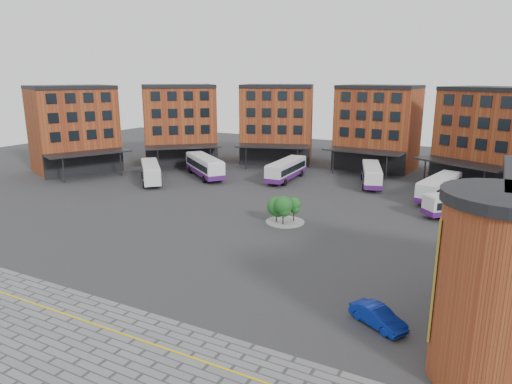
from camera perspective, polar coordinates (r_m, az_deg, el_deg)
The scene contains 11 objects.
ground at distance 42.99m, azimuth -5.49°, elevation -7.82°, with size 160.00×160.00×0.00m, color #28282B.
yellow_line at distance 32.11m, azimuth -16.71°, elevation -16.50°, with size 26.00×0.15×0.02m, color gold.
main_building at distance 76.79m, azimuth 7.23°, elevation 7.54°, with size 94.14×42.48×14.60m.
tree_island at distance 51.01m, azimuth 3.36°, elevation -2.00°, with size 4.40×4.40×3.33m.
bus_a at distance 72.75m, azimuth -13.03°, elevation 2.57°, with size 9.13×9.45×3.03m.
bus_b at distance 75.08m, azimuth -6.46°, elevation 3.26°, with size 11.31×9.69×3.43m.
bus_c at distance 72.60m, azimuth 3.80°, elevation 2.83°, with size 3.18×11.40×3.19m.
bus_d at distance 71.12m, azimuth 14.24°, elevation 2.13°, with size 5.56×11.21×3.08m.
bus_e at distance 65.56m, azimuth 21.94°, elevation 0.53°, with size 4.73×11.43×3.14m.
bus_f at distance 59.08m, azimuth 24.65°, elevation -1.32°, with size 9.03×8.65×2.86m.
blue_car at distance 32.37m, azimuth 14.99°, elevation -14.79°, with size 1.43×4.11×1.35m, color #0B2293.
Camera 1 is at (22.12, -33.12, 16.17)m, focal length 32.00 mm.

